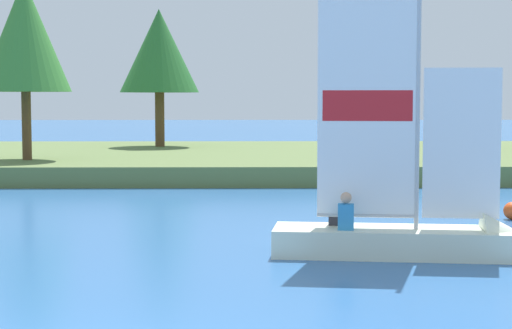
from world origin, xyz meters
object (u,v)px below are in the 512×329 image
(sailboat, at_px, (427,229))
(channel_buoy, at_px, (512,211))
(shoreline_tree_centre, at_px, (159,51))
(shoreline_tree_midleft, at_px, (25,36))

(sailboat, relative_size, channel_buoy, 14.66)
(shoreline_tree_centre, height_order, sailboat, shoreline_tree_centre)
(sailboat, height_order, channel_buoy, sailboat)
(shoreline_tree_midleft, relative_size, channel_buoy, 15.21)
(shoreline_tree_midleft, height_order, channel_buoy, shoreline_tree_midleft)
(channel_buoy, bearing_deg, shoreline_tree_centre, 118.58)
(shoreline_tree_midleft, distance_m, channel_buoy, 17.84)
(shoreline_tree_centre, xyz_separation_m, channel_buoy, (9.96, -18.28, -4.65))
(shoreline_tree_centre, distance_m, sailboat, 24.28)
(shoreline_tree_centre, relative_size, sailboat, 1.00)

